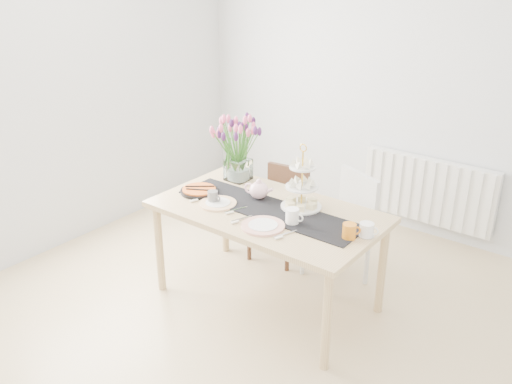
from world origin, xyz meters
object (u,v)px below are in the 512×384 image
Objects in this scene: tart_tin at (199,191)px; tulip_vase at (238,139)px; mug_orange at (349,231)px; radiator at (428,190)px; mug_white at (292,216)px; chair_white at (345,219)px; cake_stand at (302,192)px; plate_right at (263,226)px; cream_jug at (366,230)px; plate_left at (218,203)px; mug_grey at (213,197)px; chair_brown at (282,206)px; teapot at (259,190)px; dining_table at (267,219)px.

tulip_vase is at bearing 80.17° from tart_tin.
mug_orange reaches higher than tart_tin.
mug_white reaches higher than radiator.
chair_white is 1.15m from tart_tin.
cake_stand reaches higher than plate_right.
plate_left is (-1.06, -0.21, -0.04)m from cream_jug.
plate_left is 0.92× the size of plate_right.
tart_tin is 3.15× the size of mug_grey.
chair_brown is 1.06m from plate_right.
teapot is at bearing 45.78° from mug_grey.
chair_white reaches higher than radiator.
radiator is 11.18× the size of mug_white.
tart_tin reaches higher than radiator.
mug_orange is (0.14, -1.76, 0.35)m from radiator.
chair_white is 3.12× the size of tart_tin.
teapot reaches higher than tart_tin.
radiator is at bearing 61.61° from mug_grey.
dining_table is 0.37m from plate_left.
tart_tin is (-0.43, -0.18, -0.05)m from teapot.
tulip_vase is at bearing 115.00° from mug_orange.
dining_table is 5.54× the size of plate_right.
plate_right is (0.14, -0.24, 0.08)m from dining_table.
teapot is at bearing 130.69° from plate_right.
cream_jug reaches higher than plate_right.
cake_stand is at bearing 31.46° from plate_left.
chair_brown is at bearing 117.44° from plate_right.
chair_brown is 0.87m from plate_left.
radiator is 1.85m from mug_white.
mug_white is 0.21m from plate_right.
dining_table is 3.80× the size of cake_stand.
cream_jug is 1.32m from tart_tin.
radiator is at bearing 45.76° from mug_orange.
teapot reaches higher than cream_jug.
teapot reaches higher than plate_left.
dining_table is at bearing 127.83° from mug_orange.
dining_table is at bearing 176.42° from cream_jug.
mug_grey is (0.14, -0.45, -0.30)m from tulip_vase.
dining_table is at bearing 7.73° from tart_tin.
cream_jug is (0.89, -0.05, -0.02)m from teapot.
chair_brown is (-0.85, -1.06, -0.01)m from radiator.
dining_table is 6.00× the size of plate_left.
mug_white is (0.42, -0.18, -0.02)m from teapot.
tulip_vase is at bearing -133.47° from chair_white.
tart_tin is (-1.31, -0.13, -0.03)m from cream_jug.
chair_white reaches higher than chair_brown.
dining_table is 2.07× the size of chair_brown.
radiator is at bearing 57.31° from teapot.
cream_jug is 0.49m from mug_white.
plate_right is (-0.52, -0.20, -0.04)m from mug_orange.
radiator is 1.11m from chair_white.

